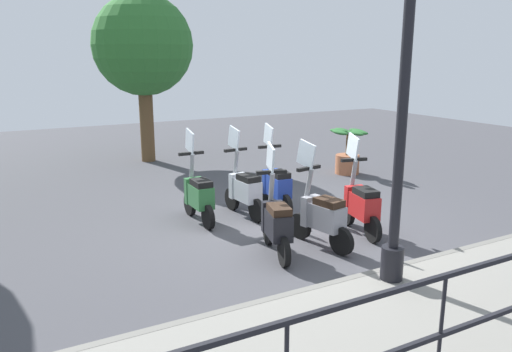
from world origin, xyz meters
name	(u,v)px	position (x,y,z in m)	size (l,w,h in m)	color
ground_plane	(289,229)	(0.00, 0.00, 0.00)	(28.00, 28.00, 0.00)	#424247
promenade_walkway	(446,310)	(-3.15, 0.00, 0.07)	(2.20, 20.00, 0.15)	gray
lamp_post_near	(402,110)	(-2.40, 0.08, 2.15)	(0.26, 0.90, 4.49)	black
tree_distant	(143,46)	(6.36, 0.43, 2.96)	(2.54, 2.54, 4.26)	brown
potted_palm	(348,155)	(2.68, -3.29, 0.45)	(1.06, 0.66, 1.05)	#9E5B3D
scooter_near_0	(361,204)	(-0.68, -0.88, 0.48)	(1.22, 0.49, 1.54)	black
scooter_near_1	(321,215)	(-0.85, -0.01, 0.48)	(1.22, 0.48, 1.54)	black
scooter_near_2	(276,222)	(-0.80, 0.72, 0.48)	(1.21, 0.53, 1.54)	black
scooter_far_0	(276,185)	(0.96, -0.32, 0.48)	(1.23, 0.44, 1.54)	black
scooter_far_1	(244,189)	(0.97, 0.32, 0.48)	(1.23, 0.44, 1.54)	black
scooter_far_2	(198,194)	(1.03, 1.14, 0.48)	(1.23, 0.44, 1.54)	black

